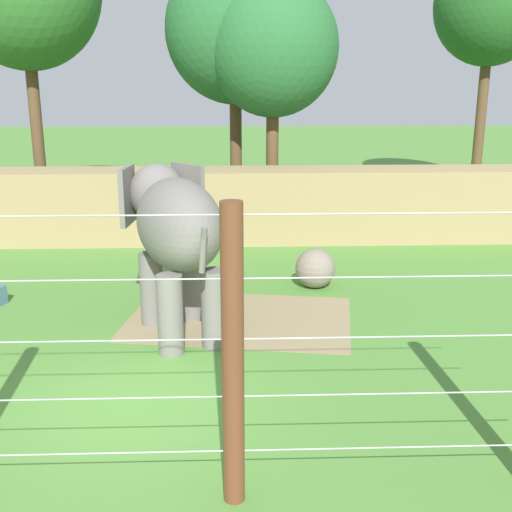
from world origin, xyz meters
TOP-DOWN VIEW (x-y plane):
  - ground_plane at (0.00, 0.00)m, footprint 120.00×120.00m
  - dirt_patch at (1.87, 3.85)m, footprint 5.38×4.08m
  - embankment_wall at (0.00, 10.90)m, footprint 36.00×1.80m
  - elephant at (0.55, 3.30)m, footprint 2.65×4.34m
  - enrichment_ball at (3.83, 5.97)m, footprint 1.02×1.02m
  - cable_fence at (-0.06, -2.46)m, footprint 12.35×0.27m
  - tree_far_left at (3.16, 13.32)m, footprint 4.49×4.49m
  - tree_left_of_centre at (12.58, 18.52)m, footprint 4.71×4.71m
  - tree_right_of_centre at (1.87, 14.52)m, footprint 4.96×4.96m

SIDE VIEW (x-z plane):
  - ground_plane at x=0.00m, z-range 0.00..0.00m
  - dirt_patch at x=1.87m, z-range 0.00..0.01m
  - enrichment_ball at x=3.83m, z-range 0.00..1.02m
  - embankment_wall at x=0.00m, z-range 0.00..2.34m
  - cable_fence at x=-0.06m, z-range 0.01..3.89m
  - elephant at x=0.55m, z-range 0.55..3.90m
  - tree_far_left at x=3.16m, z-range 1.87..10.39m
  - tree_right_of_centre at x=1.87m, z-range 2.07..11.48m
  - tree_left_of_centre at x=12.58m, z-range 2.74..13.28m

